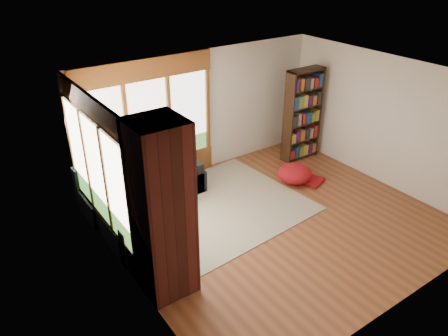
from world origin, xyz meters
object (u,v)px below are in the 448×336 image
sectional_sofa (135,198)px  bookshelf (302,115)px  dog_tan (145,177)px  area_rug (209,211)px  dog_brindle (127,193)px  pouf (295,173)px  brick_chimney (162,211)px

sectional_sofa → bookshelf: (4.09, -0.03, 0.74)m
sectional_sofa → dog_tan: dog_tan is taller
area_rug → bookshelf: size_ratio=1.69×
bookshelf → dog_brindle: (-4.38, -0.39, -0.31)m
sectional_sofa → bookshelf: bearing=-0.1°
area_rug → dog_brindle: (-1.43, 0.32, 0.72)m
area_rug → bookshelf: bearing=13.5°
area_rug → dog_brindle: bearing=167.5°
pouf → dog_brindle: (-3.49, 0.41, 0.53)m
brick_chimney → sectional_sofa: 2.32m
area_rug → dog_brindle: dog_brindle is taller
bookshelf → dog_brindle: 4.41m
area_rug → pouf: 2.07m
sectional_sofa → bookshelf: bookshelf is taller
bookshelf → pouf: 1.46m
pouf → dog_tan: (-3.04, 0.66, 0.57)m
brick_chimney → pouf: bearing=18.5°
brick_chimney → bookshelf: 4.98m
brick_chimney → dog_brindle: (0.16, 1.63, -0.57)m
dog_tan → pouf: bearing=-66.1°
bookshelf → dog_tan: (-3.93, -0.14, -0.26)m
sectional_sofa → area_rug: (1.14, -0.73, -0.30)m
sectional_sofa → dog_tan: bearing=-46.0°
bookshelf → dog_tan: bearing=-177.9°
sectional_sofa → dog_tan: 0.53m
dog_brindle → area_rug: bearing=-92.3°
sectional_sofa → area_rug: sectional_sofa is taller
pouf → dog_brindle: size_ratio=0.93×
bookshelf → brick_chimney: bearing=-156.0°
brick_chimney → dog_tan: (0.61, 1.88, -0.52)m
bookshelf → pouf: bookshelf is taller
sectional_sofa → area_rug: size_ratio=0.62×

